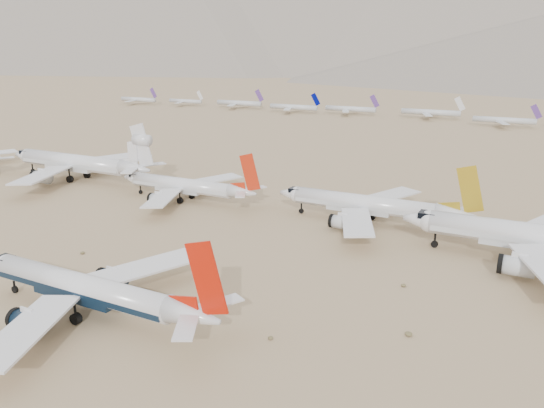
{
  "coord_description": "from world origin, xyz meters",
  "views": [
    {
      "loc": [
        59.42,
        -64.46,
        43.88
      ],
      "look_at": [
        -0.2,
        48.85,
        7.0
      ],
      "focal_mm": 35.0,
      "sensor_mm": 36.0,
      "label": 1
    }
  ],
  "objects": [
    {
      "name": "main_airliner",
      "position": [
        -6.03,
        -6.0,
        4.96
      ],
      "size": [
        51.16,
        49.97,
        18.06
      ],
      "color": "silver",
      "rests_on": "ground"
    },
    {
      "name": "row2_white_trijet",
      "position": [
        -84.89,
        65.52,
        6.41
      ],
      "size": [
        62.46,
        61.04,
        22.13
      ],
      "color": "silver",
      "rests_on": "ground"
    },
    {
      "name": "row2_gold_tail",
      "position": [
        20.38,
        65.77,
        5.1
      ],
      "size": [
        51.21,
        50.08,
        18.23
      ],
      "color": "silver",
      "rests_on": "ground"
    },
    {
      "name": "ground",
      "position": [
        0.0,
        0.0,
        0.0
      ],
      "size": [
        7000.0,
        7000.0,
        0.0
      ],
      "primitive_type": "plane",
      "color": "#967657",
      "rests_on": "ground"
    },
    {
      "name": "row2_orange_tail",
      "position": [
        -35.7,
        61.07,
        4.72
      ],
      "size": [
        47.12,
        46.1,
        16.81
      ],
      "color": "silver",
      "rests_on": "ground"
    }
  ]
}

